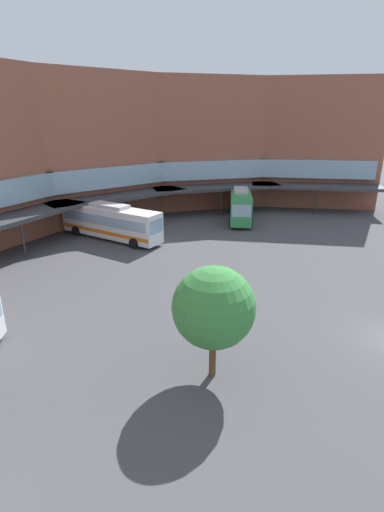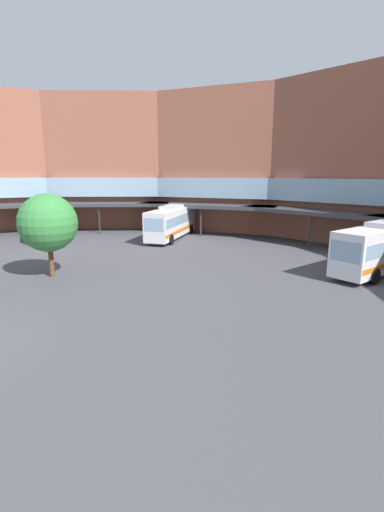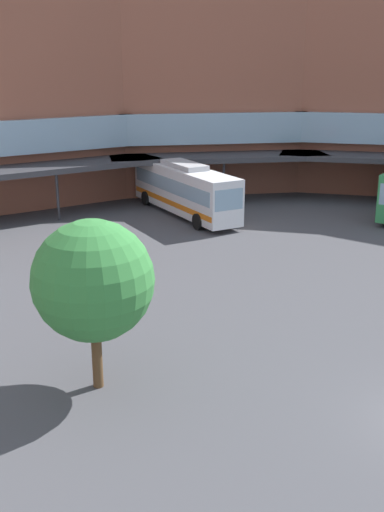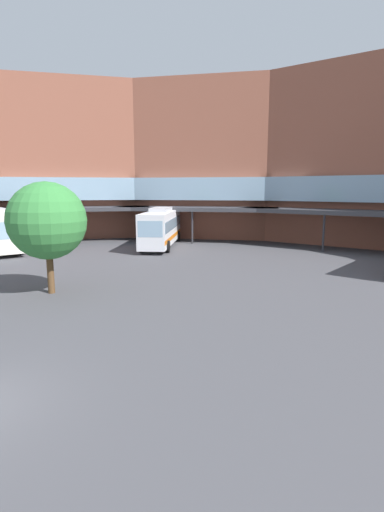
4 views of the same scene
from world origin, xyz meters
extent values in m
cube|color=#93543F|center=(35.90, 11.89, 8.78)|extent=(11.15, 18.35, 17.57)
cube|color=#8CADC6|center=(35.33, 11.70, 5.62)|extent=(10.83, 16.78, 2.46)
cube|color=#38383D|center=(31.15, 10.32, 3.51)|extent=(9.25, 17.72, 0.40)
cylinder|color=#2D2D33|center=(29.63, 9.82, 1.76)|extent=(0.20, 0.20, 3.51)
cube|color=#93543F|center=(28.00, 25.41, 8.78)|extent=(16.10, 16.88, 17.57)
cube|color=#8CADC6|center=(27.56, 25.01, 5.62)|extent=(15.11, 15.75, 2.46)
cube|color=#38383D|center=(24.30, 22.05, 3.51)|extent=(14.62, 15.53, 0.40)
cylinder|color=#2D2D33|center=(23.12, 20.98, 1.76)|extent=(0.20, 0.20, 3.51)
cube|color=#93543F|center=(15.31, 34.57, 8.78)|extent=(18.29, 12.51, 17.57)
cube|color=#8CADC6|center=(15.07, 34.03, 5.62)|extent=(16.80, 12.03, 2.46)
cube|color=#38383D|center=(13.29, 30.00, 3.51)|extent=(17.48, 10.68, 0.40)
cylinder|color=#2D2D33|center=(12.64, 28.54, 1.76)|extent=(0.20, 0.20, 3.51)
cube|color=#38383D|center=(0.00, 32.81, 3.51)|extent=(17.34, 4.00, 0.40)
cylinder|color=#2D2D33|center=(0.00, 31.21, 1.76)|extent=(0.20, 0.20, 3.51)
cube|color=white|center=(8.34, 27.58, 1.93)|extent=(3.51, 12.48, 3.16)
cube|color=#8CADC6|center=(8.34, 27.58, 2.31)|extent=(3.49, 11.75, 1.01)
cube|color=orange|center=(8.34, 27.58, 1.04)|extent=(3.51, 12.24, 0.38)
cube|color=#8CADC6|center=(7.79, 21.50, 2.31)|extent=(2.13, 0.31, 1.39)
cube|color=#B2B2B7|center=(8.34, 27.58, 3.69)|extent=(2.08, 4.57, 0.36)
cylinder|color=black|center=(9.17, 23.30, 0.55)|extent=(0.40, 1.12, 1.10)
cylinder|color=black|center=(6.76, 23.52, 0.55)|extent=(0.40, 1.12, 1.10)
cylinder|color=black|center=(9.92, 31.64, 0.55)|extent=(0.40, 1.12, 1.10)
cylinder|color=black|center=(7.51, 31.86, 0.55)|extent=(0.40, 1.12, 1.10)
cube|color=#338C4C|center=(22.47, 18.04, 1.98)|extent=(10.75, 6.17, 3.26)
cube|color=#8CADC6|center=(22.47, 18.04, 2.37)|extent=(10.18, 5.98, 1.04)
cube|color=orange|center=(22.47, 18.04, 1.07)|extent=(10.57, 6.11, 0.39)
cube|color=#8CADC6|center=(17.59, 16.11, 2.37)|extent=(0.90, 2.05, 1.44)
cube|color=#B2B2B7|center=(22.47, 18.04, 3.79)|extent=(4.18, 3.00, 0.36)
cylinder|color=black|center=(19.57, 15.57, 0.55)|extent=(1.13, 0.68, 1.10)
cylinder|color=black|center=(18.67, 17.85, 0.55)|extent=(1.13, 0.68, 1.10)
cylinder|color=black|center=(26.27, 18.22, 0.55)|extent=(1.13, 0.68, 1.10)
cylinder|color=black|center=(25.37, 20.50, 0.55)|extent=(1.13, 0.68, 1.10)
cylinder|color=brown|center=(-7.86, 8.29, 1.41)|extent=(0.36, 0.36, 2.81)
sphere|color=#38843D|center=(-7.86, 8.29, 3.94)|extent=(4.12, 4.12, 4.12)
camera|label=1|loc=(-23.06, 1.71, 12.73)|focal=26.83mm
camera|label=2|loc=(17.52, -2.02, 7.32)|focal=25.35mm
camera|label=3|loc=(-15.71, -9.31, 10.88)|focal=42.85mm
camera|label=4|loc=(10.08, -3.97, 5.59)|focal=26.99mm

